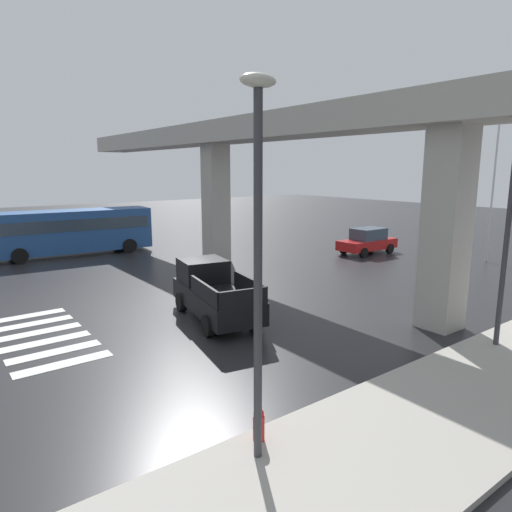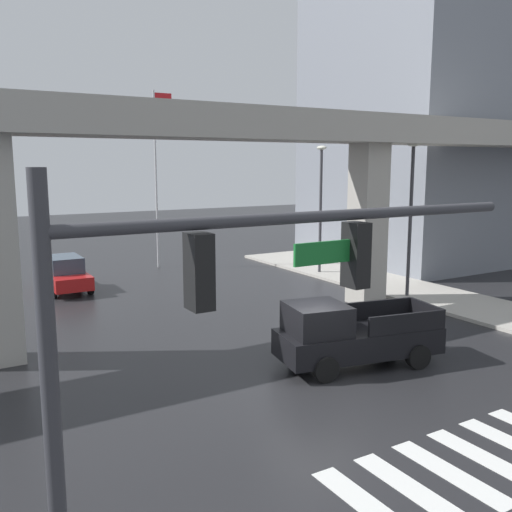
% 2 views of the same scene
% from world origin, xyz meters
% --- Properties ---
extents(ground_plane, '(120.00, 120.00, 0.00)m').
position_xyz_m(ground_plane, '(0.00, 0.00, 0.00)').
color(ground_plane, '#232326').
extents(crosswalk_stripes, '(6.05, 2.80, 0.01)m').
position_xyz_m(crosswalk_stripes, '(-0.00, -5.44, 0.01)').
color(crosswalk_stripes, silver).
rests_on(crosswalk_stripes, ground).
extents(elevated_overpass, '(50.57, 2.50, 8.33)m').
position_xyz_m(elevated_overpass, '(0.00, 6.34, 7.16)').
color(elevated_overpass, '#ADA89E').
rests_on(elevated_overpass, ground).
extents(sidewalk_east, '(4.00, 36.00, 0.15)m').
position_xyz_m(sidewalk_east, '(11.02, 2.00, 0.07)').
color(sidewalk_east, '#ADA89E').
rests_on(sidewalk_east, ground).
extents(pickup_truck, '(5.37, 2.82, 2.08)m').
position_xyz_m(pickup_truck, '(1.68, 0.39, 0.99)').
color(pickup_truck, black).
rests_on(pickup_truck, ground).
extents(city_bus, '(3.28, 10.93, 2.99)m').
position_xyz_m(city_bus, '(-14.98, -0.66, 1.72)').
color(city_bus, '#234C8C').
rests_on(city_bus, ground).
extents(sedan_red, '(1.98, 4.31, 1.72)m').
position_xyz_m(sedan_red, '(-3.57, 15.85, 0.85)').
color(sedan_red, red).
rests_on(sedan_red, ground).
extents(street_lamp_near_corner, '(0.44, 0.70, 7.24)m').
position_xyz_m(street_lamp_near_corner, '(9.82, -3.61, 4.56)').
color(street_lamp_near_corner, '#38383D').
rests_on(street_lamp_near_corner, ground).
extents(street_lamp_mid_block, '(0.44, 0.70, 7.24)m').
position_xyz_m(street_lamp_mid_block, '(9.82, 5.95, 4.56)').
color(street_lamp_mid_block, '#38383D').
rests_on(street_lamp_mid_block, ground).
extents(fire_hydrant, '(0.24, 0.24, 0.85)m').
position_xyz_m(fire_hydrant, '(9.42, -3.28, 0.43)').
color(fire_hydrant, red).
rests_on(fire_hydrant, ground).
extents(flagpole, '(1.16, 0.12, 10.50)m').
position_xyz_m(flagpole, '(2.80, 19.53, 6.05)').
color(flagpole, silver).
rests_on(flagpole, ground).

